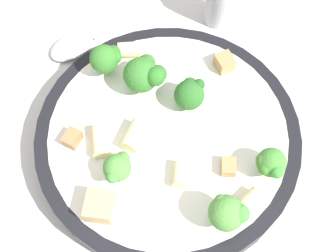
# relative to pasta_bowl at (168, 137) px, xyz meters

# --- Properties ---
(ground_plane) EXTENTS (2.00, 2.00, 0.00)m
(ground_plane) POSITION_rel_pasta_bowl_xyz_m (0.00, 0.00, -0.02)
(ground_plane) COLOR beige
(pasta_bowl) EXTENTS (0.25, 0.25, 0.03)m
(pasta_bowl) POSITION_rel_pasta_bowl_xyz_m (0.00, 0.00, 0.00)
(pasta_bowl) COLOR black
(pasta_bowl) RESTS_ON ground_plane
(broccoli_floret_0) EXTENTS (0.03, 0.03, 0.04)m
(broccoli_floret_0) POSITION_rel_pasta_bowl_xyz_m (-0.00, 0.10, 0.04)
(broccoli_floret_0) COLOR #93B766
(broccoli_floret_0) RESTS_ON pasta_bowl
(broccoli_floret_1) EXTENTS (0.03, 0.03, 0.04)m
(broccoli_floret_1) POSITION_rel_pasta_bowl_xyz_m (0.02, -0.09, 0.04)
(broccoli_floret_1) COLOR #9EC175
(broccoli_floret_1) RESTS_ON pasta_bowl
(broccoli_floret_2) EXTENTS (0.03, 0.03, 0.03)m
(broccoli_floret_2) POSITION_rel_pasta_bowl_xyz_m (-0.03, -0.02, 0.03)
(broccoli_floret_2) COLOR #84AD60
(broccoli_floret_2) RESTS_ON pasta_bowl
(broccoli_floret_3) EXTENTS (0.03, 0.02, 0.03)m
(broccoli_floret_3) POSITION_rel_pasta_bowl_xyz_m (0.06, 0.02, 0.03)
(broccoli_floret_3) COLOR #93B766
(broccoli_floret_3) RESTS_ON pasta_bowl
(broccoli_floret_4) EXTENTS (0.04, 0.04, 0.04)m
(broccoli_floret_4) POSITION_rel_pasta_bowl_xyz_m (-0.01, -0.05, 0.04)
(broccoli_floret_4) COLOR #9EC175
(broccoli_floret_4) RESTS_ON pasta_bowl
(broccoli_floret_5) EXTENTS (0.03, 0.03, 0.03)m
(broccoli_floret_5) POSITION_rel_pasta_bowl_xyz_m (-0.06, 0.08, 0.03)
(broccoli_floret_5) COLOR #9EC175
(broccoli_floret_5) RESTS_ON pasta_bowl
(rigatoni_0) EXTENTS (0.03, 0.02, 0.02)m
(rigatoni_0) POSITION_rel_pasta_bowl_xyz_m (-0.01, -0.10, 0.02)
(rigatoni_0) COLOR beige
(rigatoni_0) RESTS_ON pasta_bowl
(rigatoni_1) EXTENTS (0.02, 0.03, 0.01)m
(rigatoni_1) POSITION_rel_pasta_bowl_xyz_m (0.06, -0.02, 0.02)
(rigatoni_1) COLOR beige
(rigatoni_1) RESTS_ON pasta_bowl
(rigatoni_2) EXTENTS (0.03, 0.03, 0.02)m
(rigatoni_2) POSITION_rel_pasta_bowl_xyz_m (0.03, -0.01, 0.02)
(rigatoni_2) COLOR beige
(rigatoni_2) RESTS_ON pasta_bowl
(rigatoni_3) EXTENTS (0.02, 0.02, 0.01)m
(rigatoni_3) POSITION_rel_pasta_bowl_xyz_m (-0.03, 0.10, 0.02)
(rigatoni_3) COLOR beige
(rigatoni_3) RESTS_ON pasta_bowl
(rigatoni_4) EXTENTS (0.02, 0.03, 0.01)m
(rigatoni_4) POSITION_rel_pasta_bowl_xyz_m (0.01, 0.05, 0.02)
(rigatoni_4) COLOR beige
(rigatoni_4) RESTS_ON pasta_bowl
(chicken_chunk_0) EXTENTS (0.02, 0.02, 0.01)m
(chicken_chunk_0) POSITION_rel_pasta_bowl_xyz_m (-0.09, -0.04, 0.02)
(chicken_chunk_0) COLOR tan
(chicken_chunk_0) RESTS_ON pasta_bowl
(chicken_chunk_1) EXTENTS (0.02, 0.02, 0.01)m
(chicken_chunk_1) POSITION_rel_pasta_bowl_xyz_m (-0.03, 0.06, 0.02)
(chicken_chunk_1) COLOR tan
(chicken_chunk_1) RESTS_ON pasta_bowl
(chicken_chunk_2) EXTENTS (0.03, 0.03, 0.02)m
(chicken_chunk_2) POSITION_rel_pasta_bowl_xyz_m (0.09, 0.04, 0.02)
(chicken_chunk_2) COLOR tan
(chicken_chunk_2) RESTS_ON pasta_bowl
(chicken_chunk_3) EXTENTS (0.02, 0.02, 0.01)m
(chicken_chunk_3) POSITION_rel_pasta_bowl_xyz_m (0.08, -0.03, 0.02)
(chicken_chunk_3) COLOR #A87A4C
(chicken_chunk_3) RESTS_ON pasta_bowl
(spoon) EXTENTS (0.17, 0.06, 0.01)m
(spoon) POSITION_rel_pasta_bowl_xyz_m (0.02, -0.16, -0.01)
(spoon) COLOR #B2B2B7
(spoon) RESTS_ON ground_plane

